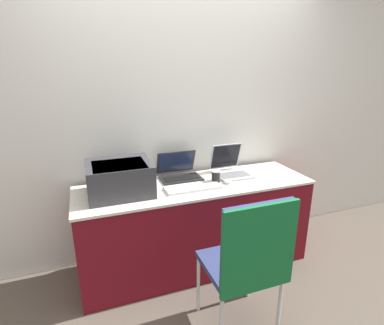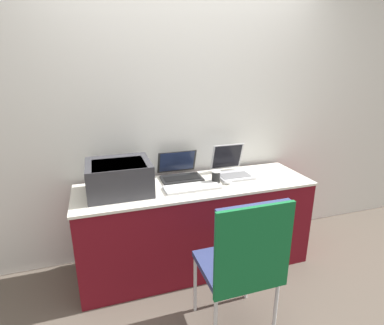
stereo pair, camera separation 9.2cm
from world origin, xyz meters
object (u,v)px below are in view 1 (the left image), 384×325
object	(u,v)px
laptop_right	(230,168)
external_keyboard	(193,187)
printer	(119,177)
laptop_left	(179,172)
mouse	(228,182)
chair	(250,256)
coffee_cup	(216,176)

from	to	relation	value
laptop_right	external_keyboard	bearing A→B (deg)	-155.10
printer	laptop_left	world-z (taller)	printer
laptop_left	external_keyboard	world-z (taller)	laptop_left
external_keyboard	mouse	world-z (taller)	mouse
mouse	chair	size ratio (longest dim) A/B	0.07
printer	external_keyboard	bearing A→B (deg)	-10.86
mouse	chair	distance (m)	0.80
coffee_cup	chair	bearing A→B (deg)	-99.84
printer	laptop_right	size ratio (longest dim) A/B	1.43
coffee_cup	laptop_left	bearing A→B (deg)	139.76
laptop_right	mouse	bearing A→B (deg)	-122.00
printer	coffee_cup	distance (m)	0.78
laptop_left	chair	bearing A→B (deg)	-83.74
laptop_left	coffee_cup	distance (m)	0.33
coffee_cup	mouse	size ratio (longest dim) A/B	1.58
coffee_cup	printer	bearing A→B (deg)	176.73
coffee_cup	chair	size ratio (longest dim) A/B	0.11
printer	laptop_left	xyz separation A→B (m)	(0.53, 0.17, -0.08)
printer	chair	bearing A→B (deg)	-53.10
coffee_cup	external_keyboard	bearing A→B (deg)	-164.91
laptop_right	coffee_cup	world-z (taller)	laptop_right
coffee_cup	chair	world-z (taller)	chair
external_keyboard	mouse	bearing A→B (deg)	0.27
coffee_cup	mouse	xyz separation A→B (m)	(0.08, -0.06, -0.04)
laptop_right	mouse	size ratio (longest dim) A/B	5.04
laptop_left	laptop_right	distance (m)	0.46
laptop_left	chair	xyz separation A→B (m)	(0.11, -1.02, -0.20)
mouse	printer	bearing A→B (deg)	173.10
laptop_right	coffee_cup	size ratio (longest dim) A/B	3.18
printer	laptop_left	bearing A→B (deg)	17.73
external_keyboard	coffee_cup	world-z (taller)	coffee_cup
coffee_cup	mouse	bearing A→B (deg)	-35.84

